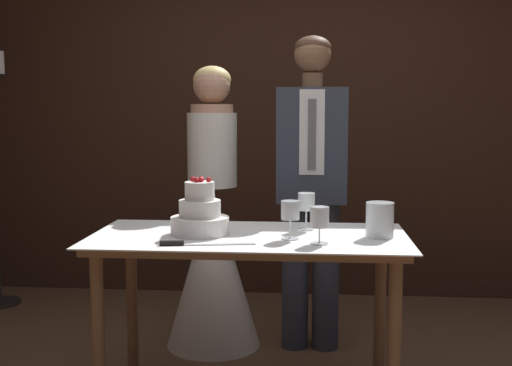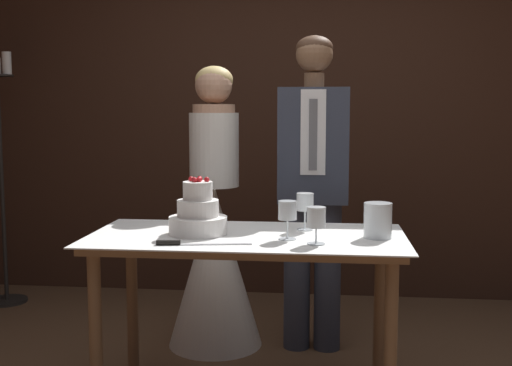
# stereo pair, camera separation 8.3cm
# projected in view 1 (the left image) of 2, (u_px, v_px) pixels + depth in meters

# --- Properties ---
(wall_back) EXTENTS (5.59, 0.12, 2.83)m
(wall_back) POSITION_uv_depth(u_px,v_px,m) (292.00, 102.00, 4.67)
(wall_back) COLOR #382116
(wall_back) RESTS_ON ground_plane
(cake_table) EXTENTS (1.41, 0.70, 0.80)m
(cake_table) POSITION_uv_depth(u_px,v_px,m) (249.00, 258.00, 2.88)
(cake_table) COLOR brown
(cake_table) RESTS_ON ground_plane
(tiered_cake) EXTENTS (0.26, 0.26, 0.26)m
(tiered_cake) POSITION_uv_depth(u_px,v_px,m) (200.00, 215.00, 2.88)
(tiered_cake) COLOR white
(tiered_cake) RESTS_ON cake_table
(cake_knife) EXTENTS (0.40, 0.08, 0.02)m
(cake_knife) POSITION_uv_depth(u_px,v_px,m) (189.00, 243.00, 2.65)
(cake_knife) COLOR silver
(cake_knife) RESTS_ON cake_table
(wine_glass_near) EXTENTS (0.08, 0.08, 0.17)m
(wine_glass_near) POSITION_uv_depth(u_px,v_px,m) (306.00, 204.00, 2.98)
(wine_glass_near) COLOR silver
(wine_glass_near) RESTS_ON cake_table
(wine_glass_middle) EXTENTS (0.08, 0.08, 0.17)m
(wine_glass_middle) POSITION_uv_depth(u_px,v_px,m) (290.00, 211.00, 2.76)
(wine_glass_middle) COLOR silver
(wine_glass_middle) RESTS_ON cake_table
(wine_glass_far) EXTENTS (0.08, 0.08, 0.16)m
(wine_glass_far) POSITION_uv_depth(u_px,v_px,m) (320.00, 218.00, 2.67)
(wine_glass_far) COLOR silver
(wine_glass_far) RESTS_ON cake_table
(hurricane_candle) EXTENTS (0.12, 0.12, 0.16)m
(hurricane_candle) POSITION_uv_depth(u_px,v_px,m) (380.00, 221.00, 2.81)
(hurricane_candle) COLOR silver
(hurricane_candle) RESTS_ON cake_table
(bride) EXTENTS (0.54, 0.54, 1.60)m
(bride) POSITION_uv_depth(u_px,v_px,m) (213.00, 245.00, 3.67)
(bride) COLOR white
(bride) RESTS_ON ground_plane
(groom) EXTENTS (0.39, 0.25, 1.76)m
(groom) POSITION_uv_depth(u_px,v_px,m) (311.00, 178.00, 3.58)
(groom) COLOR #333847
(groom) RESTS_ON ground_plane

